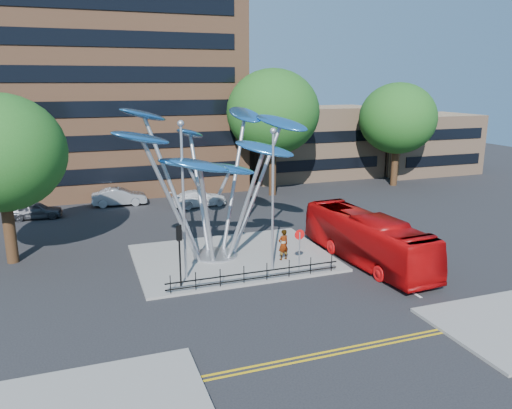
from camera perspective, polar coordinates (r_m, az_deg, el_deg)
name	(u,v)px	position (r m, az deg, el deg)	size (l,w,h in m)	color
ground	(284,293)	(26.82, 3.23, -10.12)	(120.00, 120.00, 0.00)	black
traffic_island	(233,258)	(31.71, -2.68, -6.07)	(12.00, 9.00, 0.15)	slate
double_yellow_near	(340,349)	(22.02, 9.53, -16.00)	(40.00, 0.12, 0.01)	gold
double_yellow_far	(343,353)	(21.80, 9.93, -16.35)	(40.00, 0.12, 0.01)	gold
brick_tower	(107,39)	(54.79, -16.63, 17.67)	(25.00, 15.00, 30.00)	brown
low_building_near	(311,142)	(58.85, 6.34, 7.11)	(15.00, 8.00, 8.00)	#A37E60
low_building_far	(422,143)	(64.64, 18.44, 6.65)	(12.00, 8.00, 7.00)	#A37E60
tree_right	(273,112)	(47.97, 1.96, 10.49)	(8.80, 8.80, 12.11)	black
tree_left	(0,153)	(33.07, -27.22, 5.24)	(7.60, 7.60, 10.32)	black
tree_far	(398,119)	(54.75, 15.90, 9.43)	(8.00, 8.00, 10.81)	black
leaf_sculpture	(211,150)	(30.43, -5.14, 6.24)	(12.72, 9.54, 9.51)	#9EA0A5
street_lamp_left	(183,187)	(27.10, -8.34, 1.94)	(0.36, 0.36, 8.80)	#9EA0A5
street_lamp_right	(273,188)	(28.07, 1.93, 1.95)	(0.36, 0.36, 8.30)	#9EA0A5
traffic_light_island	(179,242)	(26.77, -8.76, -4.31)	(0.28, 0.18, 3.42)	black
no_entry_sign_island	(299,243)	(29.07, 4.99, -4.37)	(0.60, 0.10, 2.45)	#9EA0A5
pedestrian_railing_front	(255,275)	(27.73, -0.06, -8.02)	(10.00, 0.06, 1.00)	black
red_bus	(367,239)	(31.39, 12.55, -3.82)	(2.56, 10.94, 3.05)	#AF0809
pedestrian	(283,245)	(30.85, 3.13, -4.60)	(0.71, 0.47, 1.94)	gray
parked_car_left	(35,210)	(44.30, -23.90, -0.61)	(1.66, 4.13, 1.41)	#3D3F45
parked_car_mid	(119,197)	(46.52, -15.35, 0.86)	(1.67, 4.78, 1.57)	#AFB3B7
parked_car_right	(199,198)	(44.88, -6.49, 0.72)	(2.02, 4.97, 1.44)	silver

